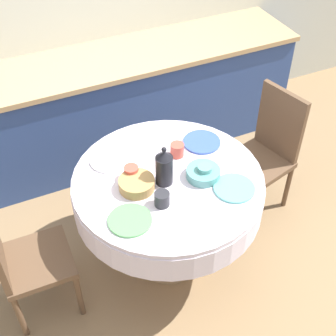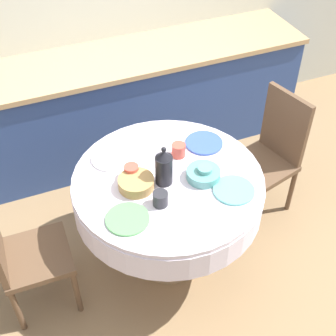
# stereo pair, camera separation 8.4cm
# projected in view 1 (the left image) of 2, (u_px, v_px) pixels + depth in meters

# --- Properties ---
(ground_plane) EXTENTS (12.00, 12.00, 0.00)m
(ground_plane) POSITION_uv_depth(u_px,v_px,m) (168.00, 258.00, 3.26)
(ground_plane) COLOR #8E704C
(kitchen_counter) EXTENTS (3.24, 0.64, 0.89)m
(kitchen_counter) POSITION_uv_depth(u_px,v_px,m) (103.00, 109.00, 3.81)
(kitchen_counter) COLOR #2D4784
(kitchen_counter) RESTS_ON ground_plane
(dining_table) EXTENTS (1.15, 1.15, 0.77)m
(dining_table) POSITION_uv_depth(u_px,v_px,m) (168.00, 194.00, 2.83)
(dining_table) COLOR tan
(dining_table) RESTS_ON ground_plane
(chair_left) EXTENTS (0.49, 0.49, 0.95)m
(chair_left) POSITION_uv_depth(u_px,v_px,m) (267.00, 148.00, 3.35)
(chair_left) COLOR brown
(chair_left) RESTS_ON ground_plane
(chair_right) EXTENTS (0.41, 0.41, 0.95)m
(chair_right) POSITION_uv_depth(u_px,v_px,m) (19.00, 255.00, 2.65)
(chair_right) COLOR brown
(chair_right) RESTS_ON ground_plane
(plate_near_left) EXTENTS (0.24, 0.24, 0.01)m
(plate_near_left) POSITION_uv_depth(u_px,v_px,m) (130.00, 220.00, 2.49)
(plate_near_left) COLOR #5BA85B
(plate_near_left) RESTS_ON dining_table
(cup_near_left) EXTENTS (0.09, 0.09, 0.08)m
(cup_near_left) POSITION_uv_depth(u_px,v_px,m) (162.00, 199.00, 2.56)
(cup_near_left) COLOR #28282D
(cup_near_left) RESTS_ON dining_table
(plate_near_right) EXTENTS (0.24, 0.24, 0.01)m
(plate_near_right) POSITION_uv_depth(u_px,v_px,m) (234.00, 188.00, 2.67)
(plate_near_right) COLOR #60BCB7
(plate_near_right) RESTS_ON dining_table
(cup_near_right) EXTENTS (0.09, 0.09, 0.08)m
(cup_near_right) POSITION_uv_depth(u_px,v_px,m) (204.00, 172.00, 2.72)
(cup_near_right) COLOR #5BA39E
(cup_near_right) RESTS_ON dining_table
(plate_far_left) EXTENTS (0.24, 0.24, 0.01)m
(plate_far_left) POSITION_uv_depth(u_px,v_px,m) (109.00, 160.00, 2.85)
(plate_far_left) COLOR white
(plate_far_left) RESTS_ON dining_table
(cup_far_left) EXTENTS (0.09, 0.09, 0.08)m
(cup_far_left) POSITION_uv_depth(u_px,v_px,m) (131.00, 173.00, 2.71)
(cup_far_left) COLOR #CC4C3D
(cup_far_left) RESTS_ON dining_table
(plate_far_right) EXTENTS (0.24, 0.24, 0.01)m
(plate_far_right) POSITION_uv_depth(u_px,v_px,m) (202.00, 142.00, 2.98)
(plate_far_right) COLOR #3856AD
(plate_far_right) RESTS_ON dining_table
(cup_far_right) EXTENTS (0.09, 0.09, 0.08)m
(cup_far_right) POSITION_uv_depth(u_px,v_px,m) (177.00, 150.00, 2.87)
(cup_far_right) COLOR #CC4C3D
(cup_far_right) RESTS_ON dining_table
(coffee_carafe) EXTENTS (0.10, 0.10, 0.26)m
(coffee_carafe) POSITION_uv_depth(u_px,v_px,m) (164.00, 167.00, 2.64)
(coffee_carafe) COLOR black
(coffee_carafe) RESTS_ON dining_table
(bread_basket) EXTENTS (0.21, 0.21, 0.06)m
(bread_basket) POSITION_uv_depth(u_px,v_px,m) (137.00, 184.00, 2.66)
(bread_basket) COLOR #AD844C
(bread_basket) RESTS_ON dining_table
(fruit_bowl) EXTENTS (0.20, 0.20, 0.06)m
(fruit_bowl) POSITION_uv_depth(u_px,v_px,m) (203.00, 173.00, 2.73)
(fruit_bowl) COLOR #569993
(fruit_bowl) RESTS_ON dining_table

